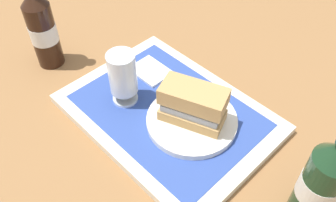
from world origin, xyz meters
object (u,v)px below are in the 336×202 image
plate (192,121)px  second_bottle (321,182)px  beer_glass (123,76)px  beer_bottle (42,28)px  sandwich (191,104)px

plate → second_bottle: size_ratio=0.71×
beer_glass → beer_bottle: 0.25m
plate → beer_glass: beer_glass is taller
beer_glass → beer_bottle: (0.25, 0.04, 0.01)m
plate → beer_glass: 0.17m
sandwich → beer_bottle: bearing=-8.8°
second_bottle → beer_bottle: bearing=8.3°
beer_bottle → second_bottle: 0.68m
plate → beer_bottle: size_ratio=0.71×
plate → beer_bottle: beer_bottle is taller
beer_glass → plate: bearing=-159.9°
plate → beer_glass: bearing=20.1°
beer_glass → beer_bottle: size_ratio=0.47×
plate → second_bottle: (-0.27, -0.00, 0.08)m
beer_glass → sandwich: bearing=-159.9°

